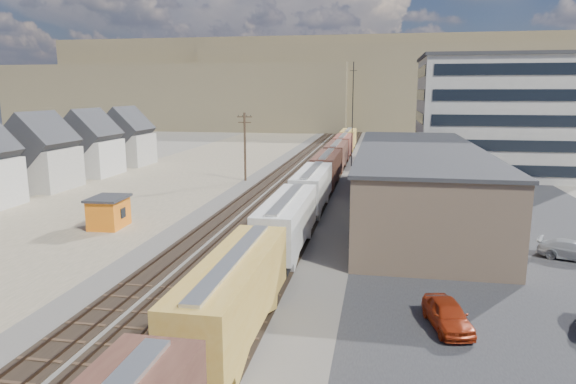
% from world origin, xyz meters
% --- Properties ---
extents(ground, '(300.00, 300.00, 0.00)m').
position_xyz_m(ground, '(0.00, 0.00, 0.00)').
color(ground, '#6B6356').
rests_on(ground, ground).
extents(ballast_bed, '(18.00, 200.00, 0.06)m').
position_xyz_m(ballast_bed, '(0.00, 50.00, 0.03)').
color(ballast_bed, '#4C4742').
rests_on(ballast_bed, ground).
extents(dirt_yard, '(24.00, 180.00, 0.03)m').
position_xyz_m(dirt_yard, '(-20.00, 40.00, 0.01)').
color(dirt_yard, '#736A4F').
rests_on(dirt_yard, ground).
extents(asphalt_lot, '(26.00, 120.00, 0.04)m').
position_xyz_m(asphalt_lot, '(22.00, 35.00, 0.02)').
color(asphalt_lot, '#232326').
rests_on(asphalt_lot, ground).
extents(rail_tracks, '(11.40, 200.00, 0.24)m').
position_xyz_m(rail_tracks, '(-0.55, 50.00, 0.11)').
color(rail_tracks, black).
rests_on(rail_tracks, ground).
extents(freight_train, '(3.00, 119.74, 4.46)m').
position_xyz_m(freight_train, '(3.80, 31.66, 2.79)').
color(freight_train, black).
rests_on(freight_train, ground).
extents(warehouse, '(12.40, 40.40, 7.25)m').
position_xyz_m(warehouse, '(14.98, 25.00, 3.65)').
color(warehouse, tan).
rests_on(warehouse, ground).
extents(office_tower, '(22.60, 18.60, 18.45)m').
position_xyz_m(office_tower, '(27.95, 54.95, 9.26)').
color(office_tower, '#9E998E').
rests_on(office_tower, ground).
extents(utility_pole_north, '(2.20, 0.32, 10.00)m').
position_xyz_m(utility_pole_north, '(-8.50, 42.00, 5.30)').
color(utility_pole_north, '#382619').
rests_on(utility_pole_north, ground).
extents(radio_mast, '(1.20, 0.16, 18.00)m').
position_xyz_m(radio_mast, '(6.00, 60.00, 9.12)').
color(radio_mast, black).
rests_on(radio_mast, ground).
extents(townhouse_row, '(8.15, 68.16, 10.47)m').
position_xyz_m(townhouse_row, '(-34.00, 25.00, 4.34)').
color(townhouse_row, '#B7B2A8').
rests_on(townhouse_row, ground).
extents(hills_north, '(265.00, 80.00, 32.00)m').
position_xyz_m(hills_north, '(0.17, 167.92, 14.10)').
color(hills_north, brown).
rests_on(hills_north, ground).
extents(maintenance_shed, '(3.43, 4.32, 3.04)m').
position_xyz_m(maintenance_shed, '(-14.66, 14.00, 1.55)').
color(maintenance_shed, orange).
rests_on(maintenance_shed, ground).
extents(parked_car_red, '(2.81, 4.95, 1.59)m').
position_xyz_m(parked_car_red, '(14.94, -2.62, 0.79)').
color(parked_car_red, '#9C290E').
rests_on(parked_car_red, ground).
extents(parked_car_silver, '(5.57, 3.85, 1.50)m').
position_xyz_m(parked_car_silver, '(26.08, 11.42, 0.75)').
color(parked_car_silver, '#979A9E').
rests_on(parked_car_silver, ground).
extents(parked_car_blue, '(6.13, 4.70, 1.55)m').
position_xyz_m(parked_car_blue, '(27.43, 52.93, 0.77)').
color(parked_car_blue, navy).
rests_on(parked_car_blue, ground).
extents(parked_car_far, '(3.43, 5.42, 1.72)m').
position_xyz_m(parked_car_far, '(27.51, 45.27, 0.86)').
color(parked_car_far, white).
rests_on(parked_car_far, ground).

